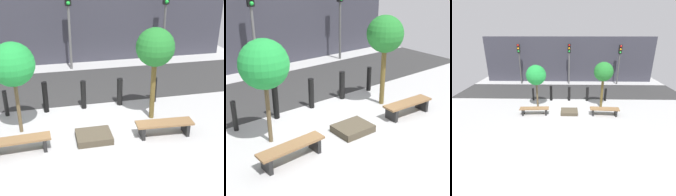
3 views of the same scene
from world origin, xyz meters
The scene contains 16 objects.
ground_plane centered at (0.00, 0.00, 0.00)m, with size 18.00×18.00×0.00m, color #A2A2A2.
road_strip centered at (0.00, 4.16, 0.01)m, with size 18.00×3.72×0.01m, color #2E2E2E.
building_facade centered at (0.00, 7.46, 2.14)m, with size 16.20×0.50×4.27m, color #33333D.
bench_left centered at (-2.10, -0.29, 0.31)m, with size 1.75×0.52×0.43m.
bench_right centered at (2.10, -0.29, 0.32)m, with size 1.74×0.56×0.44m.
planter_bed centered at (0.00, -0.09, 0.10)m, with size 1.03×0.83×0.20m, color #443C2E.
tree_behind_left_bench centered at (-2.10, 0.86, 2.15)m, with size 1.26×1.26×2.80m.
tree_behind_right_bench centered at (2.10, 0.86, 2.37)m, with size 1.19×1.19×3.00m.
bollard_far_left centered at (-2.61, 2.05, 0.45)m, with size 0.14×0.14×0.91m, color black.
bollard_left centered at (-1.30, 2.05, 0.55)m, with size 0.18×0.18×1.09m, color black.
bollard_center centered at (0.00, 2.05, 0.51)m, with size 0.19×0.19×1.02m, color black.
bollard_right centered at (1.30, 2.05, 0.50)m, with size 0.20×0.20×1.00m, color black.
bollard_far_right centered at (2.61, 2.05, 0.46)m, with size 0.17×0.17×0.92m, color black.
traffic_light_west centered at (-4.56, 6.30, 2.54)m, with size 0.28×0.27×3.68m.
traffic_light_mid_west centered at (0.00, 6.30, 2.55)m, with size 0.28×0.27×3.69m.
traffic_light_mid_east centered at (4.56, 6.30, 2.50)m, with size 0.28×0.27×3.62m.
Camera 3 is at (-0.11, -9.82, 4.75)m, focal length 28.00 mm.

